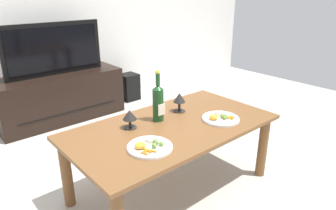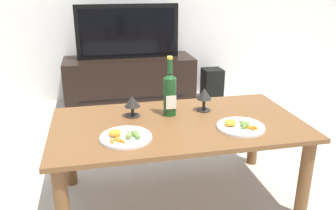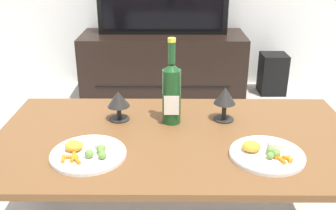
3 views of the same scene
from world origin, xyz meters
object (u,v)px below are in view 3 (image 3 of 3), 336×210
Objects in this scene: wine_bottle at (172,91)px; dinner_plate_right at (266,153)px; dining_table at (177,154)px; dinner_plate_left at (88,153)px; goblet_right at (225,98)px; tv_screen at (163,0)px; floor_speaker at (273,74)px; goblet_left at (118,101)px; tv_stand at (163,65)px.

wine_bottle is 0.44m from dinner_plate_right.
dining_table is 0.36m from dinner_plate_left.
dinner_plate_left is at bearing -149.34° from goblet_right.
floor_speaker is at bearing 2.46° from tv_screen.
dining_table is 11.18× the size of goblet_left.
dinner_plate_right is (0.54, -0.30, -0.07)m from goblet_left.
wine_bottle is at bearing 99.37° from dining_table.
goblet_right is (0.28, -1.58, -0.17)m from tv_screen.
wine_bottle is (0.07, -1.61, 0.38)m from tv_stand.
tv_screen reaches higher than floor_speaker.
tv_stand is 4.97× the size of dinner_plate_left.
dinner_plate_left is (-0.31, -0.15, 0.09)m from dining_table.
wine_bottle reaches higher than tv_stand.
floor_speaker is at bearing 64.95° from dining_table.
tv_stand is 1.94m from dinner_plate_right.
tv_screen is at bearing -90.00° from tv_stand.
goblet_left reaches higher than dinner_plate_left.
wine_bottle is 2.44× the size of goblet_right.
wine_bottle is (-0.84, -1.64, 0.47)m from floor_speaker.
goblet_left is at bearing 148.50° from dining_table.
dinner_plate_left is at bearing -121.30° from floor_speaker.
dining_table is 5.31× the size of dinner_plate_left.
tv_stand is at bearing 83.27° from dinner_plate_left.
dinner_plate_left is at bearing -103.42° from goblet_left.
tv_stand is 1.29× the size of tv_screen.
dinner_plate_right is at bearing -40.28° from wine_bottle.
dining_table is 0.25m from wine_bottle.
tv_screen is at bearing -178.29° from floor_speaker.
goblet_right is at bearing -79.92° from tv_stand.
wine_bottle is (-0.02, 0.12, 0.21)m from dining_table.
dinner_plate_right is at bearing -69.93° from goblet_right.
tv_screen is 8.13× the size of goblet_left.
tv_stand is 10.46× the size of goblet_left.
goblet_right is at bearing -79.91° from tv_screen.
goblet_left is at bearing -95.44° from tv_screen.
wine_bottle is at bearing 43.82° from dinner_plate_left.
goblet_right reaches higher than goblet_left.
goblet_right reaches higher than tv_stand.
dinner_plate_right is (0.61, 0.00, 0.00)m from dinner_plate_left.
wine_bottle is 0.42m from dinner_plate_left.
floor_speaker is 1.30× the size of dinner_plate_right.
dinner_plate_right is (0.39, -1.88, -0.26)m from tv_screen.
tv_stand is 5.05× the size of dinner_plate_right.
tv_stand is 9.10× the size of goblet_right.
tv_stand is 1.65m from wine_bottle.
floor_speaker is 1.79m from goblet_right.
dining_table is 0.32m from goblet_left.
tv_stand is at bearing 92.33° from wine_bottle.
wine_bottle is at bearing -6.00° from goblet_left.
tv_screen is 3.02× the size of floor_speaker.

